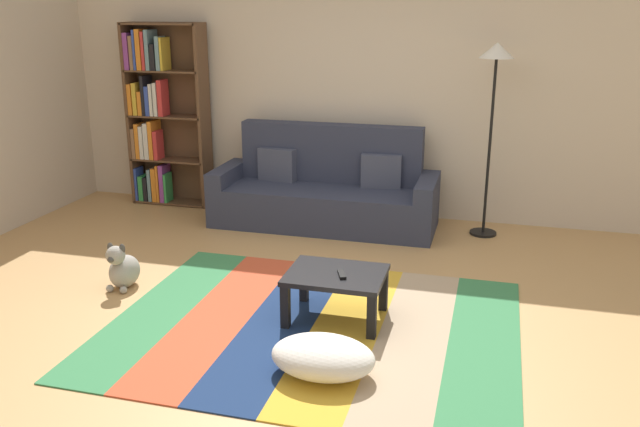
{
  "coord_description": "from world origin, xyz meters",
  "views": [
    {
      "loc": [
        1.31,
        -4.33,
        2.17
      ],
      "look_at": [
        0.05,
        0.34,
        0.65
      ],
      "focal_mm": 37.39,
      "sensor_mm": 36.0,
      "label": 1
    }
  ],
  "objects": [
    {
      "name": "ground_plane",
      "position": [
        0.0,
        0.0,
        0.0
      ],
      "size": [
        14.0,
        14.0,
        0.0
      ],
      "primitive_type": "plane",
      "color": "tan"
    },
    {
      "name": "back_wall",
      "position": [
        0.0,
        2.55,
        1.35
      ],
      "size": [
        6.8,
        0.1,
        2.7
      ],
      "primitive_type": "cube",
      "color": "beige",
      "rests_on": "ground_plane"
    },
    {
      "name": "rug",
      "position": [
        0.16,
        -0.26,
        0.01
      ],
      "size": [
        2.82,
        2.3,
        0.01
      ],
      "color": "#387F4C",
      "rests_on": "ground_plane"
    },
    {
      "name": "couch",
      "position": [
        -0.35,
        2.02,
        0.34
      ],
      "size": [
        2.26,
        0.8,
        1.0
      ],
      "color": "#2D3347",
      "rests_on": "ground_plane"
    },
    {
      "name": "bookshelf",
      "position": [
        -2.33,
        2.3,
        1.0
      ],
      "size": [
        0.9,
        0.28,
        1.99
      ],
      "color": "brown",
      "rests_on": "ground_plane"
    },
    {
      "name": "coffee_table",
      "position": [
        0.28,
        -0.09,
        0.3
      ],
      "size": [
        0.69,
        0.54,
        0.35
      ],
      "color": "black",
      "rests_on": "rug"
    },
    {
      "name": "pouf",
      "position": [
        0.39,
        -0.86,
        0.13
      ],
      "size": [
        0.64,
        0.45,
        0.24
      ],
      "primitive_type": "ellipsoid",
      "color": "white",
      "rests_on": "rug"
    },
    {
      "name": "dog",
      "position": [
        -1.5,
        0.02,
        0.16
      ],
      "size": [
        0.22,
        0.35,
        0.4
      ],
      "color": "#9E998E",
      "rests_on": "ground_plane"
    },
    {
      "name": "standing_lamp",
      "position": [
        1.24,
        2.1,
        1.54
      ],
      "size": [
        0.32,
        0.32,
        1.84
      ],
      "color": "black",
      "rests_on": "ground_plane"
    },
    {
      "name": "tv_remote",
      "position": [
        0.33,
        -0.13,
        0.37
      ],
      "size": [
        0.1,
        0.16,
        0.02
      ],
      "primitive_type": "cube",
      "rotation": [
        0.0,
        0.0,
        0.37
      ],
      "color": "black",
      "rests_on": "coffee_table"
    }
  ]
}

